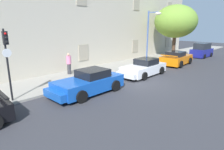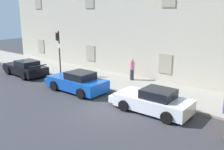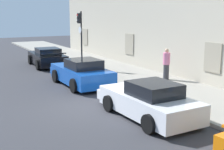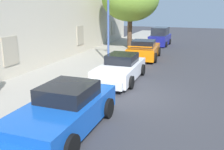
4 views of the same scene
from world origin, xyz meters
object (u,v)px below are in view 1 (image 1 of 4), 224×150
Objects in this scene: sportscar_yellow_flank at (87,83)px; traffic_light at (7,53)px; pedestrian_admiring at (69,64)px; sportscar_tail_end at (177,59)px; hatchback_parked at (202,51)px; sportscar_white_middle at (143,68)px; street_lamp at (152,28)px; tree_near_kerb at (176,22)px.

traffic_light reaches higher than sportscar_yellow_flank.
traffic_light reaches higher than pedestrian_admiring.
traffic_light reaches higher than sportscar_tail_end.
sportscar_yellow_flank is 19.46m from hatchback_parked.
hatchback_parked reaches higher than sportscar_yellow_flank.
sportscar_yellow_flank is at bearing -179.00° from sportscar_white_middle.
pedestrian_admiring is at bearing 158.37° from sportscar_tail_end.
pedestrian_admiring is (1.73, 4.46, 0.39)m from sportscar_yellow_flank.
hatchback_parked is at bearing 0.49° from sportscar_white_middle.
hatchback_parked is 18.23m from pedestrian_admiring.
sportscar_white_middle is at bearing -45.48° from pedestrian_admiring.
traffic_light is at bearing 156.40° from sportscar_yellow_flank.
pedestrian_admiring is at bearing 159.64° from street_lamp.
street_lamp reaches higher than sportscar_tail_end.
street_lamp is (-10.04, 1.39, 3.00)m from hatchback_parked.
sportscar_white_middle is at bearing -166.73° from tree_near_kerb.
traffic_light is 6.40m from pedestrian_admiring.
sportscar_white_middle is 13.45m from hatchback_parked.
sportscar_yellow_flank is 1.02× the size of sportscar_white_middle.
pedestrian_admiring is (-14.18, 2.02, -3.48)m from tree_near_kerb.
tree_near_kerb is at bearing -8.11° from pedestrian_admiring.
traffic_light is (-23.23, 1.43, 1.90)m from hatchback_parked.
sportscar_tail_end is 1.27× the size of hatchback_parked.
sportscar_white_middle is 10.90m from tree_near_kerb.
street_lamp reaches higher than hatchback_parked.
traffic_light is (-3.77, 1.65, 2.08)m from sportscar_yellow_flank.
sportscar_yellow_flank is at bearing -111.18° from pedestrian_admiring.
traffic_light is at bearing 174.99° from sportscar_tail_end.
street_lamp is at bearing 155.20° from sportscar_tail_end.
hatchback_parked reaches higher than sportscar_tail_end.
street_lamp is at bearing -20.36° from pedestrian_admiring.
pedestrian_admiring reaches higher than sportscar_yellow_flank.
sportscar_yellow_flank is 1.02× the size of sportscar_tail_end.
tree_near_kerb is (9.90, 2.34, 3.91)m from sportscar_white_middle.
sportscar_yellow_flank is 2.73× the size of pedestrian_admiring.
hatchback_parked is (13.45, 0.12, 0.22)m from sportscar_white_middle.
street_lamp is (13.19, -0.04, 1.10)m from traffic_light.
sportscar_yellow_flank is at bearing -170.32° from street_lamp.
street_lamp is at bearing 23.78° from sportscar_white_middle.
tree_near_kerb reaches higher than street_lamp.
sportscar_yellow_flank is 0.90× the size of street_lamp.
traffic_light is 0.72× the size of street_lamp.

